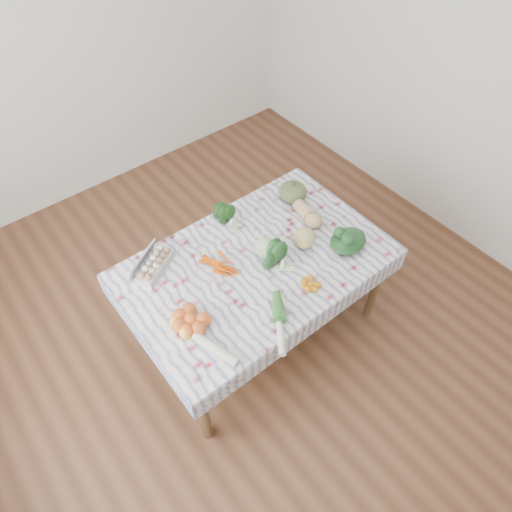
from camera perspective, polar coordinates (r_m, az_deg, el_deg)
ground at (r=3.49m, az=0.00°, el=-8.77°), size 4.50×4.50×0.00m
wall_back at (r=4.16m, az=-21.73°, el=24.36°), size 4.00×0.04×2.80m
dining_table at (r=2.93m, az=0.00°, el=-1.80°), size 1.60×1.00×0.75m
tablecloth at (r=2.87m, az=0.00°, el=-0.83°), size 1.66×1.06×0.01m
egg_carton at (r=2.86m, az=-12.46°, el=-1.16°), size 0.32×0.25×0.08m
carrot_bunch at (r=2.83m, az=-3.79°, el=-1.09°), size 0.26×0.25×0.04m
kale_bunch at (r=3.06m, az=-3.52°, el=5.04°), size 0.16×0.15×0.13m
kabocha_squash at (r=3.24m, az=4.61°, el=8.02°), size 0.21×0.21×0.13m
cabbage at (r=2.85m, az=1.18°, el=1.05°), size 0.17×0.17×0.14m
butternut_squash at (r=3.10m, az=6.54°, el=5.25°), size 0.16×0.26×0.11m
orange_cluster at (r=2.58m, az=-8.15°, el=-7.90°), size 0.34×0.34×0.09m
broccoli at (r=2.79m, az=2.21°, el=-0.70°), size 0.24×0.24×0.12m
mandarin_cluster at (r=2.75m, az=6.85°, el=-3.44°), size 0.15×0.15×0.04m
grapefruit at (r=2.92m, az=6.02°, el=2.24°), size 0.18×0.18×0.14m
spinach_bag at (r=2.97m, az=11.44°, el=1.87°), size 0.31×0.28×0.11m
daikon at (r=2.51m, az=-5.59°, el=-11.14°), size 0.15×0.37×0.05m
leek at (r=2.58m, az=2.97°, el=-8.47°), size 0.26×0.34×0.04m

